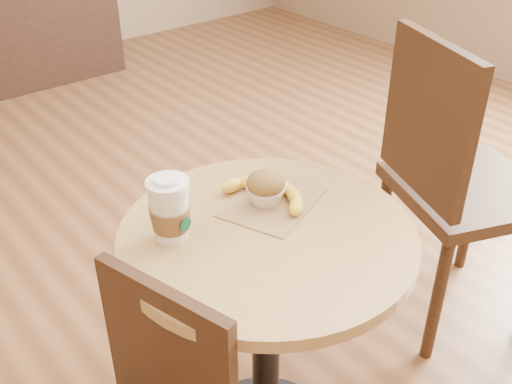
% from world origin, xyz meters
% --- Properties ---
extents(cafe_table, '(0.66, 0.66, 0.75)m').
position_xyz_m(cafe_table, '(-0.05, -0.05, 0.52)').
color(cafe_table, black).
rests_on(cafe_table, ground).
extents(chair_right, '(0.58, 0.58, 1.01)m').
position_xyz_m(chair_right, '(0.76, 0.01, 0.55)').
color(chair_right, '#382213').
rests_on(chair_right, ground).
extents(kraft_bag, '(0.29, 0.26, 0.00)m').
position_xyz_m(kraft_bag, '(0.04, 0.03, 0.75)').
color(kraft_bag, olive).
rests_on(kraft_bag, cafe_table).
extents(coffee_cup, '(0.09, 0.09, 0.15)m').
position_xyz_m(coffee_cup, '(-0.22, 0.06, 0.82)').
color(coffee_cup, white).
rests_on(coffee_cup, cafe_table).
extents(muffin, '(0.09, 0.09, 0.08)m').
position_xyz_m(muffin, '(0.02, 0.04, 0.79)').
color(muffin, silver).
rests_on(muffin, kraft_bag).
extents(banana, '(0.20, 0.26, 0.03)m').
position_xyz_m(banana, '(0.03, 0.05, 0.77)').
color(banana, yellow).
rests_on(banana, kraft_bag).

